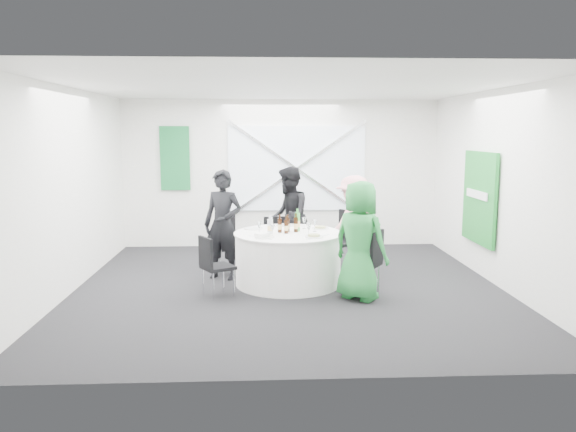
{
  "coord_description": "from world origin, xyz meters",
  "views": [
    {
      "loc": [
        -0.38,
        -7.74,
        2.2
      ],
      "look_at": [
        0.0,
        0.2,
        1.0
      ],
      "focal_mm": 35.0,
      "sensor_mm": 36.0,
      "label": 1
    }
  ],
  "objects_px": {
    "chair_back_left": "(231,239)",
    "chair_front_left": "(213,262)",
    "person_man_back_left": "(223,225)",
    "green_water_bottle": "(297,222)",
    "clear_water_bottle": "(270,227)",
    "person_man_back": "(289,217)",
    "chair_back_right": "(344,236)",
    "chair_front_right": "(369,258)",
    "person_woman_pink": "(354,224)",
    "person_woman_green": "(360,241)",
    "banquet_table": "(288,258)",
    "chair_back": "(276,239)"
  },
  "relations": [
    {
      "from": "chair_back_left",
      "to": "clear_water_bottle",
      "type": "bearing_deg",
      "value": -103.67
    },
    {
      "from": "green_water_bottle",
      "to": "clear_water_bottle",
      "type": "height_order",
      "value": "green_water_bottle"
    },
    {
      "from": "chair_front_left",
      "to": "person_man_back_left",
      "type": "height_order",
      "value": "person_man_back_left"
    },
    {
      "from": "chair_back",
      "to": "person_woman_pink",
      "type": "relative_size",
      "value": 0.54
    },
    {
      "from": "green_water_bottle",
      "to": "clear_water_bottle",
      "type": "relative_size",
      "value": 1.22
    },
    {
      "from": "chair_back_left",
      "to": "clear_water_bottle",
      "type": "relative_size",
      "value": 3.4
    },
    {
      "from": "chair_front_right",
      "to": "person_man_back_left",
      "type": "relative_size",
      "value": 0.55
    },
    {
      "from": "person_woman_green",
      "to": "person_man_back_left",
      "type": "bearing_deg",
      "value": 9.19
    },
    {
      "from": "chair_front_right",
      "to": "green_water_bottle",
      "type": "bearing_deg",
      "value": -97.98
    },
    {
      "from": "chair_back_right",
      "to": "green_water_bottle",
      "type": "xyz_separation_m",
      "value": [
        -0.78,
        -0.62,
        0.33
      ]
    },
    {
      "from": "chair_front_left",
      "to": "person_man_back",
      "type": "relative_size",
      "value": 0.51
    },
    {
      "from": "green_water_bottle",
      "to": "person_woman_green",
      "type": "bearing_deg",
      "value": -49.51
    },
    {
      "from": "chair_front_left",
      "to": "person_man_back_left",
      "type": "relative_size",
      "value": 0.5
    },
    {
      "from": "chair_back_left",
      "to": "chair_back_right",
      "type": "bearing_deg",
      "value": -49.53
    },
    {
      "from": "chair_back_left",
      "to": "chair_front_left",
      "type": "distance_m",
      "value": 1.38
    },
    {
      "from": "banquet_table",
      "to": "chair_front_left",
      "type": "xyz_separation_m",
      "value": [
        -1.03,
        -0.63,
        0.1
      ]
    },
    {
      "from": "chair_front_left",
      "to": "green_water_bottle",
      "type": "bearing_deg",
      "value": -89.31
    },
    {
      "from": "chair_front_right",
      "to": "green_water_bottle",
      "type": "xyz_separation_m",
      "value": [
        -0.9,
        0.79,
        0.36
      ]
    },
    {
      "from": "banquet_table",
      "to": "person_woman_pink",
      "type": "relative_size",
      "value": 1.02
    },
    {
      "from": "banquet_table",
      "to": "chair_front_left",
      "type": "distance_m",
      "value": 1.21
    },
    {
      "from": "chair_front_right",
      "to": "person_woman_green",
      "type": "bearing_deg",
      "value": -22.09
    },
    {
      "from": "person_man_back",
      "to": "clear_water_bottle",
      "type": "distance_m",
      "value": 1.28
    },
    {
      "from": "banquet_table",
      "to": "chair_front_left",
      "type": "relative_size",
      "value": 1.88
    },
    {
      "from": "banquet_table",
      "to": "person_man_back",
      "type": "distance_m",
      "value": 1.22
    },
    {
      "from": "chair_back_right",
      "to": "clear_water_bottle",
      "type": "height_order",
      "value": "clear_water_bottle"
    },
    {
      "from": "banquet_table",
      "to": "clear_water_bottle",
      "type": "distance_m",
      "value": 0.56
    },
    {
      "from": "chair_back",
      "to": "person_man_back",
      "type": "distance_m",
      "value": 0.42
    },
    {
      "from": "chair_back_left",
      "to": "person_woman_pink",
      "type": "bearing_deg",
      "value": -50.47
    },
    {
      "from": "chair_back",
      "to": "chair_front_right",
      "type": "xyz_separation_m",
      "value": [
        1.2,
        -1.7,
        0.05
      ]
    },
    {
      "from": "chair_front_left",
      "to": "clear_water_bottle",
      "type": "distance_m",
      "value": 1.01
    },
    {
      "from": "person_man_back",
      "to": "green_water_bottle",
      "type": "xyz_separation_m",
      "value": [
        0.08,
        -1.03,
        0.07
      ]
    },
    {
      "from": "chair_back_right",
      "to": "banquet_table",
      "type": "bearing_deg",
      "value": -90.0
    },
    {
      "from": "chair_back",
      "to": "chair_front_left",
      "type": "xyz_separation_m",
      "value": [
        -0.88,
        -1.64,
        0.0
      ]
    },
    {
      "from": "chair_back_right",
      "to": "person_woman_pink",
      "type": "relative_size",
      "value": 0.63
    },
    {
      "from": "banquet_table",
      "to": "person_woman_green",
      "type": "xyz_separation_m",
      "value": [
        0.9,
        -0.79,
        0.41
      ]
    },
    {
      "from": "chair_front_right",
      "to": "chair_front_left",
      "type": "xyz_separation_m",
      "value": [
        -2.08,
        0.06,
        -0.05
      ]
    },
    {
      "from": "person_woman_pink",
      "to": "chair_front_left",
      "type": "bearing_deg",
      "value": -0.76
    },
    {
      "from": "banquet_table",
      "to": "person_man_back_left",
      "type": "height_order",
      "value": "person_man_back_left"
    },
    {
      "from": "chair_back",
      "to": "person_man_back",
      "type": "relative_size",
      "value": 0.5
    },
    {
      "from": "chair_front_right",
      "to": "person_man_back",
      "type": "xyz_separation_m",
      "value": [
        -0.98,
        1.83,
        0.29
      ]
    },
    {
      "from": "person_man_back",
      "to": "chair_front_left",
      "type": "bearing_deg",
      "value": -28.45
    },
    {
      "from": "chair_back",
      "to": "person_man_back",
      "type": "xyz_separation_m",
      "value": [
        0.21,
        0.13,
        0.34
      ]
    },
    {
      "from": "person_man_back_left",
      "to": "chair_front_left",
      "type": "bearing_deg",
      "value": -73.17
    },
    {
      "from": "chair_back",
      "to": "person_man_back_left",
      "type": "bearing_deg",
      "value": -149.76
    },
    {
      "from": "person_woman_pink",
      "to": "chair_back_right",
      "type": "bearing_deg",
      "value": -45.35
    },
    {
      "from": "banquet_table",
      "to": "clear_water_bottle",
      "type": "xyz_separation_m",
      "value": [
        -0.26,
        -0.1,
        0.48
      ]
    },
    {
      "from": "chair_back_left",
      "to": "green_water_bottle",
      "type": "xyz_separation_m",
      "value": [
        1.0,
        -0.63,
        0.36
      ]
    },
    {
      "from": "chair_back_right",
      "to": "chair_front_right",
      "type": "xyz_separation_m",
      "value": [
        0.13,
        -1.41,
        -0.04
      ]
    },
    {
      "from": "person_woman_green",
      "to": "chair_back_right",
      "type": "bearing_deg",
      "value": -49.54
    },
    {
      "from": "chair_front_left",
      "to": "person_woman_pink",
      "type": "distance_m",
      "value": 2.5
    }
  ]
}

